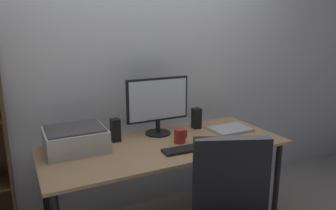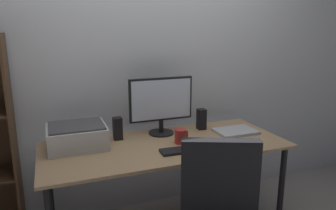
{
  "view_description": "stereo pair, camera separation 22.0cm",
  "coord_description": "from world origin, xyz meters",
  "px_view_note": "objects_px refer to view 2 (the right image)",
  "views": [
    {
      "loc": [
        -0.96,
        -1.94,
        1.55
      ],
      "look_at": [
        0.01,
        -0.02,
        1.03
      ],
      "focal_mm": 33.89,
      "sensor_mm": 36.0,
      "label": 1
    },
    {
      "loc": [
        -0.76,
        -2.03,
        1.55
      ],
      "look_at": [
        0.01,
        -0.02,
        1.03
      ],
      "focal_mm": 33.89,
      "sensor_mm": 36.0,
      "label": 2
    }
  ],
  "objects_px": {
    "monitor": "(161,102)",
    "laptop": "(235,131)",
    "keyboard": "(181,150)",
    "desk": "(166,153)",
    "coffee_mug": "(180,136)",
    "speaker_left": "(118,128)",
    "printer": "(77,136)",
    "speaker_right": "(201,119)",
    "mouse": "(212,143)"
  },
  "relations": [
    {
      "from": "keyboard",
      "to": "speaker_left",
      "type": "relative_size",
      "value": 1.71
    },
    {
      "from": "printer",
      "to": "keyboard",
      "type": "bearing_deg",
      "value": -27.93
    },
    {
      "from": "coffee_mug",
      "to": "keyboard",
      "type": "bearing_deg",
      "value": -110.53
    },
    {
      "from": "speaker_right",
      "to": "printer",
      "type": "height_order",
      "value": "speaker_right"
    },
    {
      "from": "desk",
      "to": "speaker_left",
      "type": "height_order",
      "value": "speaker_left"
    },
    {
      "from": "mouse",
      "to": "laptop",
      "type": "distance_m",
      "value": 0.36
    },
    {
      "from": "monitor",
      "to": "speaker_right",
      "type": "xyz_separation_m",
      "value": [
        0.35,
        -0.01,
        -0.17
      ]
    },
    {
      "from": "mouse",
      "to": "printer",
      "type": "xyz_separation_m",
      "value": [
        -0.9,
        0.32,
        0.06
      ]
    },
    {
      "from": "monitor",
      "to": "laptop",
      "type": "height_order",
      "value": "monitor"
    },
    {
      "from": "laptop",
      "to": "speaker_left",
      "type": "bearing_deg",
      "value": 168.63
    },
    {
      "from": "monitor",
      "to": "coffee_mug",
      "type": "bearing_deg",
      "value": -76.78
    },
    {
      "from": "laptop",
      "to": "speaker_right",
      "type": "height_order",
      "value": "speaker_right"
    },
    {
      "from": "monitor",
      "to": "printer",
      "type": "relative_size",
      "value": 1.27
    },
    {
      "from": "monitor",
      "to": "desk",
      "type": "bearing_deg",
      "value": -101.89
    },
    {
      "from": "desk",
      "to": "keyboard",
      "type": "height_order",
      "value": "keyboard"
    },
    {
      "from": "speaker_right",
      "to": "monitor",
      "type": "bearing_deg",
      "value": 178.71
    },
    {
      "from": "desk",
      "to": "monitor",
      "type": "height_order",
      "value": "monitor"
    },
    {
      "from": "laptop",
      "to": "speaker_left",
      "type": "distance_m",
      "value": 0.93
    },
    {
      "from": "mouse",
      "to": "printer",
      "type": "bearing_deg",
      "value": 143.85
    },
    {
      "from": "mouse",
      "to": "speaker_right",
      "type": "bearing_deg",
      "value": 58.13
    },
    {
      "from": "desk",
      "to": "laptop",
      "type": "bearing_deg",
      "value": 3.36
    },
    {
      "from": "speaker_left",
      "to": "speaker_right",
      "type": "xyz_separation_m",
      "value": [
        0.7,
        0.0,
        0.0
      ]
    },
    {
      "from": "laptop",
      "to": "printer",
      "type": "bearing_deg",
      "value": 173.68
    },
    {
      "from": "speaker_left",
      "to": "printer",
      "type": "distance_m",
      "value": 0.3
    },
    {
      "from": "speaker_left",
      "to": "monitor",
      "type": "bearing_deg",
      "value": 1.29
    },
    {
      "from": "desk",
      "to": "laptop",
      "type": "xyz_separation_m",
      "value": [
        0.61,
        0.04,
        0.09
      ]
    },
    {
      "from": "monitor",
      "to": "mouse",
      "type": "bearing_deg",
      "value": -56.3
    },
    {
      "from": "speaker_left",
      "to": "printer",
      "type": "height_order",
      "value": "speaker_left"
    },
    {
      "from": "speaker_left",
      "to": "laptop",
      "type": "bearing_deg",
      "value": -11.25
    },
    {
      "from": "keyboard",
      "to": "speaker_left",
      "type": "distance_m",
      "value": 0.53
    },
    {
      "from": "printer",
      "to": "mouse",
      "type": "bearing_deg",
      "value": -19.43
    },
    {
      "from": "coffee_mug",
      "to": "laptop",
      "type": "relative_size",
      "value": 0.33
    },
    {
      "from": "laptop",
      "to": "speaker_right",
      "type": "relative_size",
      "value": 1.88
    },
    {
      "from": "keyboard",
      "to": "mouse",
      "type": "height_order",
      "value": "mouse"
    },
    {
      "from": "keyboard",
      "to": "desk",
      "type": "bearing_deg",
      "value": 107.35
    },
    {
      "from": "mouse",
      "to": "speaker_left",
      "type": "bearing_deg",
      "value": 131.8
    },
    {
      "from": "coffee_mug",
      "to": "laptop",
      "type": "bearing_deg",
      "value": 6.75
    },
    {
      "from": "mouse",
      "to": "coffee_mug",
      "type": "height_order",
      "value": "coffee_mug"
    },
    {
      "from": "monitor",
      "to": "mouse",
      "type": "distance_m",
      "value": 0.51
    },
    {
      "from": "desk",
      "to": "monitor",
      "type": "distance_m",
      "value": 0.4
    },
    {
      "from": "printer",
      "to": "monitor",
      "type": "bearing_deg",
      "value": 5.1
    },
    {
      "from": "mouse",
      "to": "laptop",
      "type": "bearing_deg",
      "value": 13.89
    },
    {
      "from": "laptop",
      "to": "printer",
      "type": "relative_size",
      "value": 0.8
    },
    {
      "from": "monitor",
      "to": "laptop",
      "type": "xyz_separation_m",
      "value": [
        0.56,
        -0.19,
        -0.24
      ]
    },
    {
      "from": "coffee_mug",
      "to": "printer",
      "type": "xyz_separation_m",
      "value": [
        -0.71,
        0.19,
        0.03
      ]
    },
    {
      "from": "coffee_mug",
      "to": "laptop",
      "type": "height_order",
      "value": "coffee_mug"
    },
    {
      "from": "coffee_mug",
      "to": "speaker_left",
      "type": "height_order",
      "value": "speaker_left"
    },
    {
      "from": "desk",
      "to": "speaker_right",
      "type": "distance_m",
      "value": 0.48
    },
    {
      "from": "desk",
      "to": "mouse",
      "type": "bearing_deg",
      "value": -26.69
    },
    {
      "from": "desk",
      "to": "printer",
      "type": "distance_m",
      "value": 0.64
    }
  ]
}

